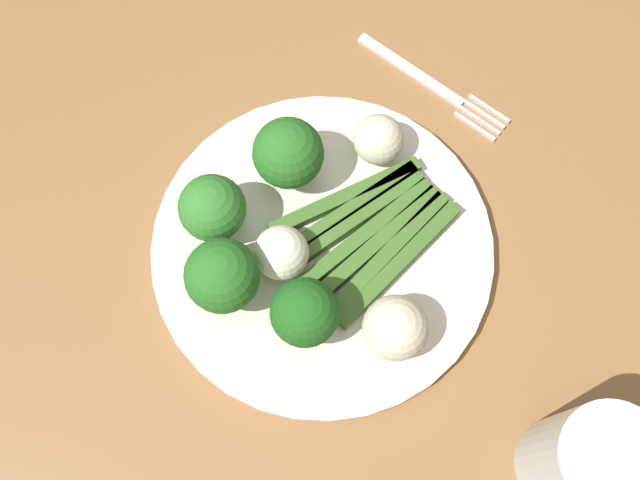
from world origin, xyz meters
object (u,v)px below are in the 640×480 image
at_px(dining_table, 360,258).
at_px(plate, 320,245).
at_px(fork, 432,85).
at_px(broccoli_outer_edge, 212,209).
at_px(cauliflower_front, 395,328).
at_px(asparagus_bundle, 368,232).
at_px(broccoli_right, 288,154).
at_px(water_glass, 584,465).
at_px(broccoli_back_right, 305,313).
at_px(cauliflower_near_fork, 378,139).
at_px(cauliflower_left, 281,253).
at_px(broccoli_near_center, 222,276).

xyz_separation_m(dining_table, plate, (0.05, -0.00, 0.11)).
xyz_separation_m(dining_table, fork, (-0.13, -0.07, 0.10)).
xyz_separation_m(broccoli_outer_edge, cauliflower_front, (-0.06, 0.16, -0.01)).
relative_size(asparagus_bundle, broccoli_right, 2.04).
xyz_separation_m(plate, cauliflower_front, (-0.00, 0.10, 0.03)).
bearing_deg(broccoli_outer_edge, water_glass, 108.38).
bearing_deg(dining_table, cauliflower_front, 63.75).
bearing_deg(broccoli_back_right, broccoli_outer_edge, -84.87).
bearing_deg(cauliflower_near_fork, asparagus_bundle, 47.29).
distance_m(broccoli_right, cauliflower_near_fork, 0.08).
bearing_deg(plate, water_glass, 99.86).
xyz_separation_m(cauliflower_near_fork, cauliflower_front, (0.09, 0.14, 0.00)).
distance_m(cauliflower_left, fork, 0.23).
bearing_deg(cauliflower_front, broccoli_back_right, -43.18).
xyz_separation_m(broccoli_back_right, cauliflower_front, (-0.05, 0.05, -0.01)).
xyz_separation_m(broccoli_right, water_glass, (-0.03, 0.32, -0.00)).
bearing_deg(plate, cauliflower_front, 90.07).
bearing_deg(broccoli_right, cauliflower_front, 84.80).
xyz_separation_m(broccoli_outer_edge, fork, (-0.24, -0.01, -0.05)).
height_order(broccoli_outer_edge, cauliflower_left, broccoli_outer_edge).
bearing_deg(broccoli_back_right, broccoli_near_center, -59.79).
relative_size(dining_table, water_glass, 13.10).
bearing_deg(asparagus_bundle, broccoli_near_center, -16.79).
height_order(plate, broccoli_near_center, broccoli_near_center).
relative_size(asparagus_bundle, water_glass, 1.37).
relative_size(cauliflower_left, water_glass, 0.42).
height_order(fork, water_glass, water_glass).
height_order(plate, asparagus_bundle, asparagus_bundle).
height_order(cauliflower_near_fork, water_glass, water_glass).
height_order(dining_table, water_glass, water_glass).
bearing_deg(fork, cauliflower_front, -62.31).
distance_m(broccoli_near_center, broccoli_right, 0.12).
bearing_deg(broccoli_back_right, cauliflower_near_fork, -147.39).
xyz_separation_m(broccoli_outer_edge, water_glass, (-0.11, 0.32, 0.00)).
xyz_separation_m(dining_table, broccoli_outer_edge, (0.11, -0.07, 0.15)).
bearing_deg(dining_table, broccoli_right, -64.90).
xyz_separation_m(broccoli_near_center, fork, (-0.27, -0.06, -0.05)).
height_order(asparagus_bundle, broccoli_outer_edge, broccoli_outer_edge).
xyz_separation_m(broccoli_near_center, broccoli_back_right, (-0.04, 0.06, -0.00)).
bearing_deg(cauliflower_left, broccoli_back_right, 74.02).
bearing_deg(asparagus_bundle, cauliflower_left, -21.63).
bearing_deg(dining_table, cauliflower_near_fork, -135.15).
xyz_separation_m(cauliflower_left, water_glass, (-0.08, 0.26, 0.02)).
bearing_deg(fork, broccoli_right, -103.88).
bearing_deg(asparagus_bundle, plate, -30.94).
height_order(broccoli_near_center, water_glass, water_glass).
relative_size(broccoli_right, fork, 0.45).
bearing_deg(broccoli_back_right, asparagus_bundle, -159.87).
xyz_separation_m(cauliflower_near_fork, water_glass, (0.05, 0.30, 0.02)).
distance_m(plate, broccoli_right, 0.08).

